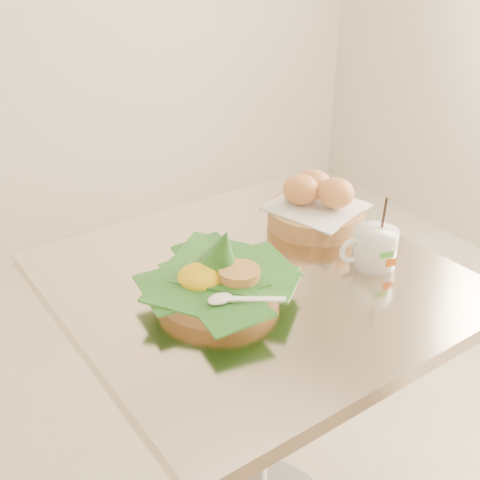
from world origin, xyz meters
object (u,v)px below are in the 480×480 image
cafe_table (254,367)px  rice_basket (218,277)px  coffee_mug (374,247)px  bread_basket (316,205)px

cafe_table → rice_basket: size_ratio=2.73×
rice_basket → cafe_table: bearing=12.1°
coffee_mug → bread_basket: bearing=85.4°
cafe_table → coffee_mug: size_ratio=5.08×
bread_basket → coffee_mug: bearing=-94.6°
rice_basket → bread_basket: rice_basket is taller
rice_basket → bread_basket: bearing=22.8°
cafe_table → coffee_mug: 0.35m
cafe_table → bread_basket: bearing=26.6°
cafe_table → rice_basket: rice_basket is taller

